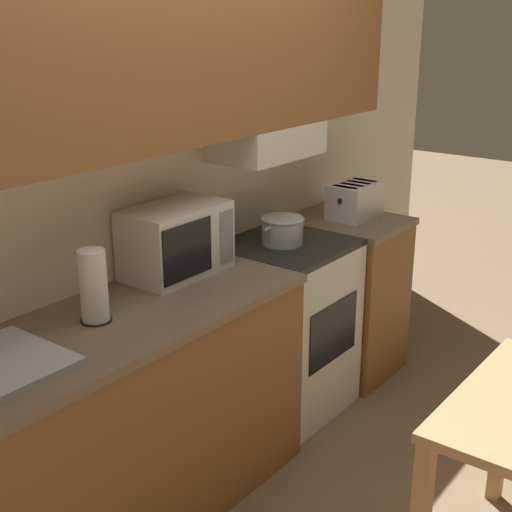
# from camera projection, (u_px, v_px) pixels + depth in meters

# --- Properties ---
(ground_plane) EXTENTS (16.00, 16.00, 0.00)m
(ground_plane) POSITION_uv_depth(u_px,v_px,m) (162.00, 439.00, 3.55)
(ground_plane) COLOR #7F664C
(wall_back) EXTENTS (5.34, 0.38, 2.55)m
(wall_back) POSITION_uv_depth(u_px,v_px,m) (160.00, 124.00, 3.01)
(wall_back) COLOR silver
(wall_back) RESTS_ON ground_plane
(lower_counter_main) EXTENTS (1.82, 0.63, 0.92)m
(lower_counter_main) POSITION_uv_depth(u_px,v_px,m) (109.00, 431.00, 2.79)
(lower_counter_main) COLOR brown
(lower_counter_main) RESTS_ON ground_plane
(lower_counter_right_stub) EXTENTS (0.52, 0.63, 0.92)m
(lower_counter_right_stub) POSITION_uv_depth(u_px,v_px,m) (344.00, 295.00, 4.14)
(lower_counter_right_stub) COLOR brown
(lower_counter_right_stub) RESTS_ON ground_plane
(stove_range) EXTENTS (0.61, 0.59, 0.92)m
(stove_range) POSITION_uv_depth(u_px,v_px,m) (285.00, 327.00, 3.72)
(stove_range) COLOR silver
(stove_range) RESTS_ON ground_plane
(cooking_pot) EXTENTS (0.30, 0.22, 0.14)m
(cooking_pot) POSITION_uv_depth(u_px,v_px,m) (282.00, 230.00, 3.53)
(cooking_pot) COLOR #B7BABF
(cooking_pot) RESTS_ON stove_range
(microwave) EXTENTS (0.47, 0.29, 0.31)m
(microwave) POSITION_uv_depth(u_px,v_px,m) (176.00, 240.00, 3.11)
(microwave) COLOR silver
(microwave) RESTS_ON lower_counter_main
(toaster) EXTENTS (0.32, 0.21, 0.20)m
(toaster) POSITION_uv_depth(u_px,v_px,m) (354.00, 200.00, 3.98)
(toaster) COLOR silver
(toaster) RESTS_ON lower_counter_right_stub
(paper_towel_roll) EXTENTS (0.12, 0.12, 0.28)m
(paper_towel_roll) POSITION_uv_depth(u_px,v_px,m) (94.00, 286.00, 2.62)
(paper_towel_roll) COLOR black
(paper_towel_roll) RESTS_ON lower_counter_main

